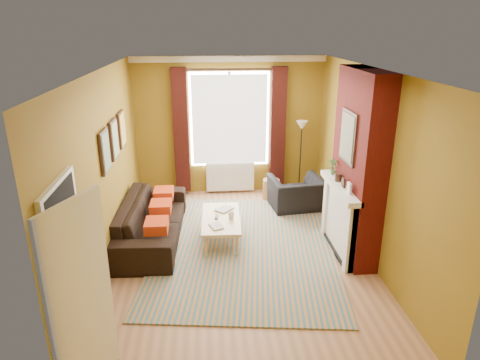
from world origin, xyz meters
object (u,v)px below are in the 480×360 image
at_px(armchair, 296,194).
at_px(floor_lamp, 301,137).
at_px(sofa, 152,220).
at_px(coffee_table, 221,220).
at_px(wicker_stool, 271,189).

distance_m(armchair, floor_lamp, 1.19).
relative_size(sofa, floor_lamp, 1.51).
height_order(sofa, coffee_table, sofa).
xyz_separation_m(armchair, wicker_stool, (-0.40, 0.53, -0.11)).
bearing_deg(wicker_stool, armchair, -53.19).
distance_m(coffee_table, wicker_stool, 2.02).
relative_size(armchair, wicker_stool, 2.30).
relative_size(armchair, floor_lamp, 0.61).
distance_m(armchair, wicker_stool, 0.67).
relative_size(sofa, armchair, 2.45).
distance_m(sofa, wicker_stool, 2.72).
bearing_deg(sofa, wicker_stool, -52.38).
xyz_separation_m(armchair, coffee_table, (-1.49, -1.16, 0.05)).
relative_size(coffee_table, wicker_stool, 2.98).
bearing_deg(wicker_stool, coffee_table, -122.87).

